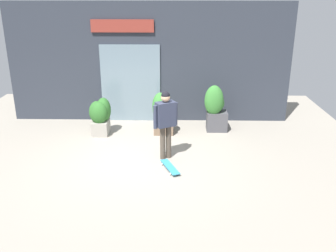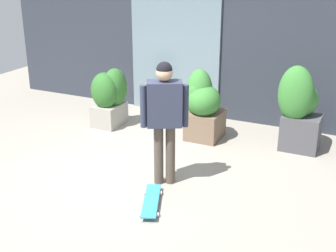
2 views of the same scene
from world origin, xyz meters
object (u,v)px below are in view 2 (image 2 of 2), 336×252
object	(u,v)px
planter_box_left	(108,95)
planter_box_right	(299,106)
planter_box_mid	(202,105)
skateboarder	(164,111)
skateboard	(151,201)

from	to	relation	value
planter_box_left	planter_box_right	world-z (taller)	planter_box_right
planter_box_right	planter_box_mid	bearing A→B (deg)	-170.68
planter_box_left	skateboarder	bearing A→B (deg)	-39.90
planter_box_mid	planter_box_left	bearing A→B (deg)	-175.76
skateboarder	planter_box_mid	world-z (taller)	skateboarder
planter_box_left	planter_box_right	size ratio (longest dim) A/B	0.76
planter_box_left	skateboard	bearing A→B (deg)	-47.61
skateboarder	planter_box_mid	bearing A→B (deg)	156.63
skateboard	planter_box_right	world-z (taller)	planter_box_right
planter_box_right	planter_box_mid	xyz separation A→B (m)	(-1.54, -0.25, -0.13)
planter_box_left	planter_box_right	distance (m)	3.34
skateboarder	skateboard	size ratio (longest dim) A/B	2.02
planter_box_left	planter_box_mid	xyz separation A→B (m)	(1.77, 0.13, 0.02)
skateboarder	skateboard	xyz separation A→B (m)	(0.12, -0.63, -0.99)
planter_box_right	planter_box_mid	size ratio (longest dim) A/B	1.15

